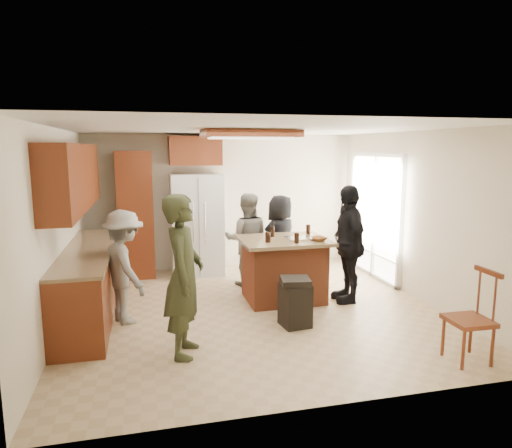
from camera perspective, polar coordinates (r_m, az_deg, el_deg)
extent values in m
plane|color=tan|center=(6.51, -0.26, -10.72)|extent=(5.00, 5.00, 0.00)
plane|color=white|center=(6.12, -0.28, 11.85)|extent=(5.00, 5.00, 0.00)
plane|color=beige|center=(8.62, -4.11, 2.80)|extent=(5.00, 0.00, 5.00)
plane|color=beige|center=(3.85, 8.38, -5.61)|extent=(5.00, 0.00, 5.00)
plane|color=beige|center=(6.13, -23.66, -0.69)|extent=(0.00, 5.00, 5.00)
plane|color=beige|center=(7.18, 19.52, 0.95)|extent=(0.00, 5.00, 5.00)
cube|color=white|center=(8.22, 14.79, 0.78)|extent=(0.02, 1.60, 2.10)
cube|color=white|center=(8.21, 14.67, 0.78)|extent=(0.08, 1.72, 2.10)
cube|color=maroon|center=(6.31, -0.70, 11.23)|extent=(1.30, 0.70, 0.10)
cube|color=white|center=(6.31, -0.70, 10.68)|extent=(1.10, 0.50, 0.02)
cube|color=olive|center=(9.25, 22.86, -5.67)|extent=(3.00, 3.00, 0.10)
cube|color=#593319|center=(9.94, 24.46, 1.41)|extent=(1.40, 1.60, 2.00)
imported|color=#333821|center=(5.00, -9.02, -6.43)|extent=(0.61, 0.74, 1.77)
imported|color=gray|center=(7.49, -1.14, -1.95)|extent=(0.83, 0.62, 1.53)
imported|color=black|center=(7.53, 3.07, -2.03)|extent=(0.86, 0.83, 1.49)
imported|color=black|center=(6.81, 11.43, -2.43)|extent=(0.59, 1.05, 1.73)
imported|color=gray|center=(6.12, -16.14, -5.18)|extent=(0.79, 1.05, 1.48)
cube|color=maroon|center=(6.64, -20.05, -6.89)|extent=(0.60, 3.00, 0.88)
cube|color=#846B4C|center=(6.53, -20.28, -3.02)|extent=(0.64, 3.00, 0.04)
cube|color=maroon|center=(6.42, -21.88, 5.48)|extent=(0.35, 3.00, 0.85)
cube|color=maroon|center=(8.23, -14.80, 1.14)|extent=(0.60, 0.60, 2.20)
cube|color=maroon|center=(8.19, -7.68, 9.06)|extent=(0.90, 0.60, 0.50)
cube|color=white|center=(8.22, -7.42, -0.04)|extent=(0.90, 0.72, 1.80)
cube|color=gray|center=(7.86, -7.13, -0.47)|extent=(0.01, 0.01, 1.71)
cylinder|color=silver|center=(7.81, -7.85, 0.12)|extent=(0.02, 0.02, 0.70)
cylinder|color=silver|center=(7.84, -6.40, 0.18)|extent=(0.02, 0.02, 0.70)
cube|color=brown|center=(6.83, 3.48, -5.89)|extent=(1.10, 0.85, 0.88)
cube|color=olive|center=(6.72, 3.52, -2.07)|extent=(1.28, 1.03, 0.05)
cube|color=silver|center=(6.74, 5.68, -1.75)|extent=(0.46, 0.35, 0.02)
imported|color=brown|center=(6.62, 7.89, -1.85)|extent=(0.26, 0.26, 0.05)
cylinder|color=black|center=(6.44, 1.52, -1.65)|extent=(0.07, 0.07, 0.15)
cylinder|color=black|center=(6.86, 2.05, -0.97)|extent=(0.07, 0.07, 0.15)
cylinder|color=black|center=(7.10, 6.55, -0.66)|extent=(0.07, 0.07, 0.15)
cylinder|color=black|center=(6.41, 5.11, -1.74)|extent=(0.07, 0.07, 0.15)
cylinder|color=black|center=(6.45, 1.46, -1.63)|extent=(0.07, 0.07, 0.15)
cube|color=black|center=(5.91, 4.91, -10.07)|extent=(0.38, 0.38, 0.55)
cube|color=black|center=(5.81, 4.95, -7.13)|extent=(0.42, 0.42, 0.08)
cube|color=maroon|center=(5.40, 25.05, -10.89)|extent=(0.43, 0.43, 0.05)
cylinder|color=maroon|center=(5.26, 24.49, -14.09)|extent=(0.04, 0.04, 0.44)
cylinder|color=maroon|center=(5.46, 27.45, -13.44)|extent=(0.04, 0.04, 0.44)
cylinder|color=maroon|center=(5.51, 22.35, -12.85)|extent=(0.04, 0.04, 0.44)
cylinder|color=maroon|center=(5.70, 25.24, -12.29)|extent=(0.04, 0.04, 0.44)
cube|color=maroon|center=(5.36, 27.07, -5.35)|extent=(0.05, 0.40, 0.05)
cylinder|color=maroon|center=(5.34, 27.68, -8.25)|extent=(0.02, 0.02, 0.50)
cylinder|color=maroon|center=(5.52, 26.09, -7.58)|extent=(0.02, 0.02, 0.50)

